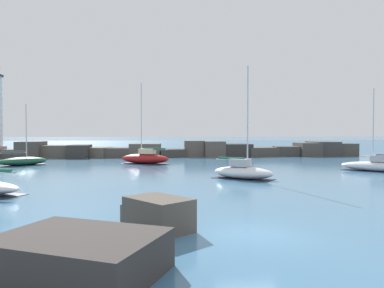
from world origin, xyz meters
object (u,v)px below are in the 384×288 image
(sailboat_moored_0, at_px, (379,166))
(sailboat_moored_4, at_px, (23,161))
(sailboat_moored_2, at_px, (145,158))
(sailboat_moored_3, at_px, (243,171))

(sailboat_moored_0, xyz_separation_m, sailboat_moored_4, (-37.69, 11.39, -0.07))
(sailboat_moored_0, xyz_separation_m, sailboat_moored_2, (-23.32, 12.12, 0.12))
(sailboat_moored_3, distance_m, sailboat_moored_4, 27.41)
(sailboat_moored_3, height_order, sailboat_moored_4, sailboat_moored_3)
(sailboat_moored_2, distance_m, sailboat_moored_4, 14.39)
(sailboat_moored_2, xyz_separation_m, sailboat_moored_4, (-14.37, -0.73, -0.19))
(sailboat_moored_2, relative_size, sailboat_moored_3, 1.07)
(sailboat_moored_0, height_order, sailboat_moored_3, sailboat_moored_3)
(sailboat_moored_4, bearing_deg, sailboat_moored_3, -34.20)
(sailboat_moored_0, height_order, sailboat_moored_2, sailboat_moored_2)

